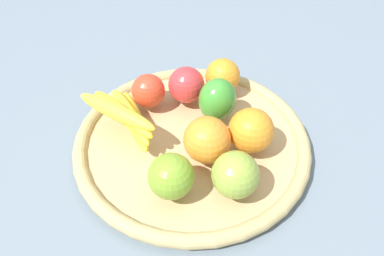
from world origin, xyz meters
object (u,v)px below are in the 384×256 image
at_px(apple_1, 171,176).
at_px(orange_2, 207,140).
at_px(bell_pepper, 217,99).
at_px(apple_0, 148,91).
at_px(banana_bunch, 126,115).
at_px(orange_1, 223,76).
at_px(apple_3, 235,175).
at_px(apple_2, 186,85).
at_px(orange_0, 251,130).

distance_m(apple_1, orange_2, 0.10).
relative_size(bell_pepper, apple_0, 1.29).
relative_size(banana_bunch, orange_1, 2.44).
bearing_deg(apple_3, apple_2, 178.42).
bearing_deg(apple_3, bell_pepper, 165.83).
distance_m(apple_0, orange_2, 0.18).
distance_m(orange_0, apple_3, 0.10).
xyz_separation_m(banana_bunch, orange_1, (-0.05, 0.22, 0.00)).
distance_m(orange_0, bell_pepper, 0.10).
relative_size(orange_0, apple_1, 1.07).
relative_size(apple_1, apple_2, 1.02).
xyz_separation_m(orange_0, apple_2, (-0.17, -0.06, -0.00)).
xyz_separation_m(banana_bunch, apple_0, (-0.06, 0.06, -0.00)).
bearing_deg(orange_2, bell_pepper, 147.09).
distance_m(banana_bunch, bell_pepper, 0.18).
relative_size(apple_0, orange_1, 0.93).
xyz_separation_m(orange_0, bell_pepper, (-0.10, -0.02, 0.00)).
bearing_deg(apple_0, apple_3, 15.13).
xyz_separation_m(apple_1, orange_1, (-0.22, 0.19, -0.00)).
xyz_separation_m(apple_1, orange_2, (-0.05, 0.08, 0.00)).
height_order(bell_pepper, apple_1, bell_pepper).
height_order(banana_bunch, orange_0, orange_0).
xyz_separation_m(orange_1, orange_2, (0.17, -0.10, 0.00)).
bearing_deg(apple_0, bell_pepper, 53.45).
bearing_deg(apple_0, orange_1, 86.17).
height_order(banana_bunch, orange_1, orange_1).
bearing_deg(orange_2, apple_0, -162.21).
distance_m(banana_bunch, orange_2, 0.17).
xyz_separation_m(apple_0, orange_2, (0.18, 0.06, 0.01)).
distance_m(banana_bunch, orange_1, 0.22).
height_order(apple_2, apple_0, apple_2).
bearing_deg(bell_pepper, apple_2, 88.82).
bearing_deg(apple_2, apple_1, -25.99).
distance_m(banana_bunch, apple_2, 0.14).
xyz_separation_m(bell_pepper, orange_1, (-0.07, 0.04, -0.01)).
height_order(apple_0, orange_1, orange_1).
xyz_separation_m(banana_bunch, orange_2, (0.12, 0.12, 0.01)).
bearing_deg(apple_3, orange_1, 160.40).
bearing_deg(apple_1, apple_0, 173.25).
height_order(apple_3, apple_1, apple_3).
xyz_separation_m(orange_0, apple_0, (-0.18, -0.14, -0.01)).
height_order(bell_pepper, orange_2, bell_pepper).
bearing_deg(bell_pepper, apple_1, -163.69).
relative_size(orange_0, apple_3, 1.05).
xyz_separation_m(apple_0, orange_1, (0.01, 0.16, 0.00)).
bearing_deg(banana_bunch, orange_2, 44.68).
relative_size(banana_bunch, apple_2, 2.40).
distance_m(apple_3, apple_0, 0.27).
bearing_deg(apple_0, orange_0, 37.45).
relative_size(orange_0, bell_pepper, 0.93).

